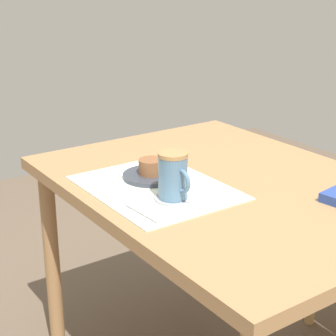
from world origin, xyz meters
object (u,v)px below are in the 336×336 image
object	(u,v)px
dining_table	(226,208)
pastry	(151,167)
pastry_plate	(151,176)
coffee_mug	(173,176)

from	to	relation	value
dining_table	pastry	world-z (taller)	pastry
dining_table	pastry	distance (m)	0.24
pastry_plate	coffee_mug	xyz separation A→B (m)	(0.16, -0.04, 0.06)
pastry_plate	pastry	size ratio (longest dim) A/B	2.27
pastry_plate	coffee_mug	world-z (taller)	coffee_mug
pastry_plate	coffee_mug	size ratio (longest dim) A/B	1.34
dining_table	pastry	bearing A→B (deg)	-130.07
pastry_plate	pastry	world-z (taller)	pastry
pastry_plate	pastry	xyz separation A→B (m)	(0.00, 0.00, 0.03)
dining_table	pastry_plate	world-z (taller)	pastry_plate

